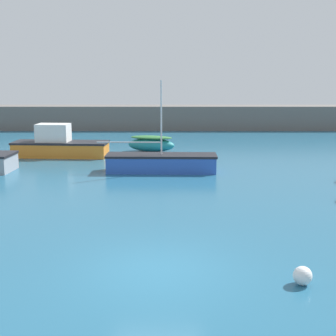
# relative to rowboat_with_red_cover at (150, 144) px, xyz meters

# --- Properties ---
(ground_plane) EXTENTS (120.00, 120.00, 0.20)m
(ground_plane) POSITION_rel_rowboat_with_red_cover_xyz_m (0.84, -19.28, -0.64)
(ground_plane) COLOR #235B7A
(harbor_breakwater) EXTENTS (59.00, 2.99, 2.20)m
(harbor_breakwater) POSITION_rel_rowboat_with_red_cover_xyz_m (0.84, 13.11, 0.56)
(harbor_breakwater) COLOR #66605B
(harbor_breakwater) RESTS_ON ground_plane
(rowboat_with_red_cover) EXTENTS (3.35, 1.93, 1.07)m
(rowboat_with_red_cover) POSITION_rel_rowboat_with_red_cover_xyz_m (0.00, 0.00, 0.00)
(rowboat_with_red_cover) COLOR teal
(rowboat_with_red_cover) RESTS_ON ground_plane
(sailboat_short_mast) EXTENTS (6.32, 1.68, 4.77)m
(sailboat_short_mast) POSITION_rel_rowboat_with_red_cover_xyz_m (0.77, -6.56, -0.06)
(sailboat_short_mast) COLOR #2D56B7
(sailboat_short_mast) RESTS_ON ground_plane
(motorboat_grey_hull) EXTENTS (6.01, 2.22, 2.05)m
(motorboat_grey_hull) POSITION_rel_rowboat_with_red_cover_xyz_m (-5.71, -1.86, 0.16)
(motorboat_grey_hull) COLOR orange
(motorboat_grey_hull) RESTS_ON ground_plane
(mooring_buoy_white) EXTENTS (0.47, 0.47, 0.47)m
(mooring_buoy_white) POSITION_rel_rowboat_with_red_cover_xyz_m (4.41, -20.15, -0.30)
(mooring_buoy_white) COLOR white
(mooring_buoy_white) RESTS_ON ground_plane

